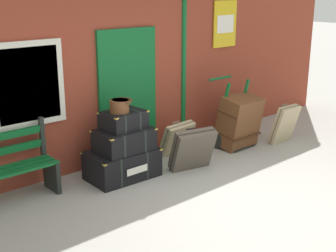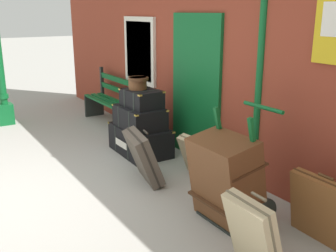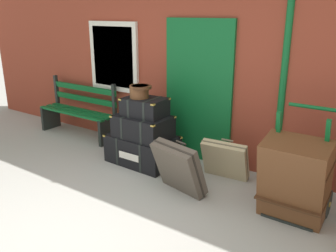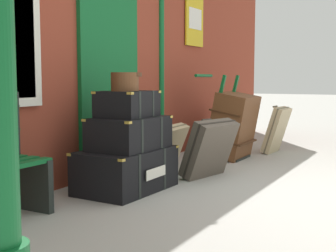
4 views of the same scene
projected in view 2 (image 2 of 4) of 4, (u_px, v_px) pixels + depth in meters
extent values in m
plane|color=#A3A099|center=(33.00, 197.00, 4.71)|extent=(60.00, 60.00, 0.00)
cube|color=brown|center=(209.00, 49.00, 5.61)|extent=(10.40, 0.30, 3.20)
cube|color=#0F5B28|center=(195.00, 88.00, 5.73)|extent=(1.10, 0.05, 2.10)
cube|color=#093718|center=(195.00, 88.00, 5.72)|extent=(0.06, 0.02, 2.10)
cube|color=silver|center=(140.00, 51.00, 6.95)|extent=(1.04, 0.06, 1.16)
cube|color=silver|center=(139.00, 51.00, 6.94)|extent=(0.88, 0.02, 1.00)
cylinder|color=#0F5B28|center=(261.00, 58.00, 4.59)|extent=(0.09, 0.09, 3.14)
cube|color=#0F5B28|center=(5.00, 114.00, 7.68)|extent=(0.28, 0.28, 0.40)
cylinder|color=#0F5B28|center=(3.00, 96.00, 7.58)|extent=(0.19, 0.19, 0.08)
cube|color=#0F5B28|center=(102.00, 102.00, 7.54)|extent=(1.60, 0.09, 0.04)
cube|color=#0F5B28|center=(109.00, 101.00, 7.61)|extent=(1.60, 0.09, 0.04)
cube|color=#0F5B28|center=(116.00, 100.00, 7.69)|extent=(1.60, 0.09, 0.04)
cube|color=#0F5B28|center=(118.00, 90.00, 7.66)|extent=(1.60, 0.05, 0.10)
cube|color=#0F5B28|center=(118.00, 80.00, 7.60)|extent=(1.60, 0.05, 0.10)
cube|color=black|center=(94.00, 105.00, 8.29)|extent=(0.06, 0.40, 0.45)
cube|color=black|center=(102.00, 80.00, 8.25)|extent=(0.06, 0.06, 0.56)
cube|color=black|center=(127.00, 122.00, 7.06)|extent=(0.06, 0.40, 0.45)
cube|color=black|center=(137.00, 93.00, 7.02)|extent=(0.06, 0.06, 0.56)
cube|color=black|center=(140.00, 140.00, 6.12)|extent=(1.02, 0.67, 0.42)
cube|color=black|center=(134.00, 136.00, 6.31)|extent=(0.06, 0.65, 0.43)
cube|color=black|center=(147.00, 144.00, 5.94)|extent=(0.06, 0.65, 0.43)
cube|color=#B79338|center=(110.00, 123.00, 6.31)|extent=(0.05, 0.05, 0.02)
cube|color=#B79338|center=(136.00, 139.00, 5.52)|extent=(0.05, 0.05, 0.02)
cube|color=#B79338|center=(143.00, 118.00, 6.61)|extent=(0.05, 0.05, 0.02)
cube|color=#B79338|center=(173.00, 132.00, 5.82)|extent=(0.05, 0.05, 0.02)
cube|color=silver|center=(121.00, 144.00, 5.93)|extent=(0.36, 0.01, 0.10)
cube|color=black|center=(140.00, 117.00, 5.98)|extent=(0.81, 0.55, 0.32)
cube|color=black|center=(134.00, 115.00, 6.13)|extent=(0.04, 0.55, 0.33)
cube|color=black|center=(145.00, 120.00, 5.83)|extent=(0.04, 0.55, 0.33)
cube|color=#B79338|center=(114.00, 105.00, 6.12)|extent=(0.05, 0.05, 0.02)
cube|color=#B79338|center=(136.00, 115.00, 5.50)|extent=(0.05, 0.05, 0.02)
cube|color=#B79338|center=(142.00, 101.00, 6.37)|extent=(0.05, 0.05, 0.02)
cube|color=#B79338|center=(167.00, 111.00, 5.75)|extent=(0.05, 0.05, 0.02)
cube|color=black|center=(142.00, 98.00, 5.90)|extent=(0.62, 0.47, 0.26)
cube|color=black|center=(137.00, 97.00, 6.01)|extent=(0.06, 0.45, 0.27)
cube|color=black|center=(147.00, 100.00, 5.79)|extent=(0.06, 0.45, 0.27)
cube|color=#B79338|center=(121.00, 89.00, 5.97)|extent=(0.05, 0.05, 0.02)
cube|color=#B79338|center=(140.00, 95.00, 5.54)|extent=(0.05, 0.05, 0.02)
cube|color=#B79338|center=(143.00, 86.00, 6.20)|extent=(0.05, 0.05, 0.02)
cube|color=#B79338|center=(163.00, 92.00, 5.76)|extent=(0.05, 0.05, 0.02)
cylinder|color=brown|center=(138.00, 83.00, 5.89)|extent=(0.27, 0.27, 0.18)
cylinder|color=#432715|center=(139.00, 79.00, 5.83)|extent=(0.29, 0.29, 0.04)
cube|color=black|center=(223.00, 219.00, 4.17)|extent=(0.56, 0.28, 0.03)
cube|color=#0F5B28|center=(224.00, 158.00, 4.31)|extent=(0.04, 0.32, 1.18)
cube|color=#0F5B28|center=(257.00, 173.00, 3.91)|extent=(0.04, 0.32, 1.18)
cylinder|color=#0F5B28|center=(263.00, 107.00, 4.09)|extent=(0.54, 0.04, 0.04)
cylinder|color=black|center=(223.00, 190.00, 4.52)|extent=(0.04, 0.32, 0.32)
cylinder|color=#B79338|center=(223.00, 190.00, 4.52)|extent=(0.07, 0.06, 0.06)
cylinder|color=black|center=(264.00, 213.00, 4.00)|extent=(0.04, 0.32, 0.32)
cylinder|color=#B79338|center=(264.00, 213.00, 4.00)|extent=(0.07, 0.06, 0.06)
cube|color=brown|center=(226.00, 179.00, 4.05)|extent=(0.68, 0.58, 0.94)
cube|color=#432715|center=(225.00, 196.00, 4.10)|extent=(0.70, 0.46, 0.10)
cube|color=#432715|center=(227.00, 161.00, 3.99)|extent=(0.70, 0.46, 0.10)
cube|color=tan|center=(254.00, 237.00, 3.24)|extent=(0.51, 0.35, 0.70)
cylinder|color=#71644C|center=(259.00, 197.00, 3.15)|extent=(0.16, 0.04, 0.03)
cube|color=brown|center=(254.00, 237.00, 3.24)|extent=(0.52, 0.25, 0.68)
cube|color=#51473D|center=(143.00, 157.00, 5.05)|extent=(0.73, 0.53, 0.67)
cylinder|color=#302A24|center=(146.00, 132.00, 4.98)|extent=(0.16, 0.06, 0.03)
cube|color=#2C2721|center=(143.00, 157.00, 5.05)|extent=(0.71, 0.40, 0.63)
cube|color=brown|center=(321.00, 210.00, 3.73)|extent=(0.64, 0.24, 0.65)
cylinder|color=#4F3018|center=(326.00, 177.00, 3.64)|extent=(0.16, 0.03, 0.03)
cube|color=#482C16|center=(321.00, 210.00, 3.73)|extent=(0.65, 0.13, 0.64)
cube|color=tan|center=(200.00, 158.00, 5.18)|extent=(0.63, 0.37, 0.55)
cylinder|color=#71644C|center=(203.00, 138.00, 5.12)|extent=(0.16, 0.04, 0.03)
cube|color=brown|center=(200.00, 158.00, 5.18)|extent=(0.64, 0.27, 0.52)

